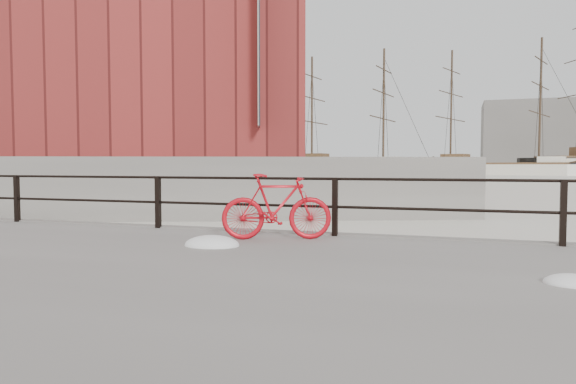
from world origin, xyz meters
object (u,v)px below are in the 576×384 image
Objects in this scene: bicycle at (277,207)px; workboat_near at (211,183)px; workboat_far at (220,178)px; schooner_left at (346,176)px; schooner_mid at (492,175)px.

workboat_near is (-18.01, 32.94, -0.89)m from bicycle.
workboat_far is (-6.44, 14.74, 0.00)m from workboat_near.
schooner_left is (-13.36, 67.76, -0.89)m from bicycle.
schooner_mid is (7.87, 83.58, -0.89)m from bicycle.
workboat_far is (-11.09, -20.08, 0.00)m from schooner_left.
workboat_near is at bearing 97.28° from bicycle.
workboat_near reaches higher than bicycle.
schooner_left is 35.12m from workboat_near.
schooner_mid is 26.48m from schooner_left.
schooner_left is at bearing 15.23° from workboat_far.
workboat_near is 1.08× the size of workboat_far.
bicycle is 0.06× the size of schooner_mid.
bicycle is 69.07m from schooner_left.
schooner_mid is 1.24× the size of schooner_left.
schooner_mid reaches higher than bicycle.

